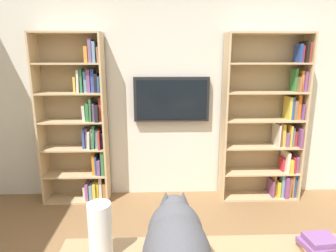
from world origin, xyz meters
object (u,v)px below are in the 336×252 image
bookshelf_left (271,125)px  wall_mounted_tv (172,99)px  bookshelf_right (81,123)px  desk_book_stack (320,245)px  paper_towel_roll (100,231)px

bookshelf_left → wall_mounted_tv: size_ratio=2.21×
wall_mounted_tv → bookshelf_right: bearing=4.7°
bookshelf_left → wall_mounted_tv: bearing=-4.0°
bookshelf_left → desk_book_stack: 2.18m
bookshelf_left → bookshelf_right: (2.24, 0.00, 0.04)m
wall_mounted_tv → paper_towel_roll: size_ratio=3.24×
wall_mounted_tv → paper_towel_roll: bearing=78.8°
bookshelf_left → bookshelf_right: same height
wall_mounted_tv → desk_book_stack: wall_mounted_tv is taller
bookshelf_left → wall_mounted_tv: bookshelf_left is taller
wall_mounted_tv → paper_towel_roll: (0.43, 2.19, -0.30)m
bookshelf_left → paper_towel_roll: (1.62, 2.11, -0.00)m
wall_mounted_tv → desk_book_stack: size_ratio=4.61×
bookshelf_right → desk_book_stack: 2.69m
paper_towel_roll → desk_book_stack: bearing=179.9°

